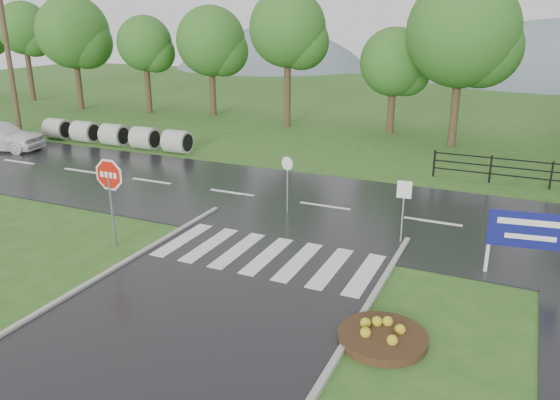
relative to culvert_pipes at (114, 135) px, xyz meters
The scene contains 14 objects.
ground 20.72m from the culvert_pipes, 46.42° to the right, with size 120.00×120.00×0.00m, color #2F5D1F.
main_road 15.14m from the culvert_pipes, 19.30° to the right, with size 90.00×8.00×0.04m, color black.
crosswalk 17.44m from the culvert_pipes, 35.01° to the right, with size 6.50×2.80×0.02m.
fence_west 22.05m from the culvert_pipes, ahead, with size 9.58×0.08×1.20m.
hills 55.46m from the culvert_pipes, 70.44° to the left, with size 102.00×48.00×48.00m.
treeline 17.74m from the culvert_pipes, 30.51° to the left, with size 83.20×5.20×10.00m.
culvert_pipes is the anchor object (origin of this frame).
stop_sign 14.81m from the culvert_pipes, 49.43° to the right, with size 1.33×0.07×2.99m.
estate_billboard 22.88m from the culvert_pipes, 21.43° to the right, with size 2.19×0.38×1.93m.
flower_bed 22.61m from the culvert_pipes, 34.97° to the right, with size 1.98×1.98×0.40m.
reg_sign_small 19.07m from the culvert_pipes, 22.20° to the right, with size 0.45×0.07×2.04m.
reg_sign_round 14.60m from the culvert_pipes, 24.92° to the right, with size 0.48×0.15×2.11m.
car_white 5.98m from the culvert_pipes, 144.44° to the right, with size 1.92×4.76×1.62m, color white.
utility_pole_west 8.96m from the culvert_pipes, behind, with size 1.65×0.31×9.26m.
Camera 1 is at (6.51, -8.39, 6.81)m, focal length 35.00 mm.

